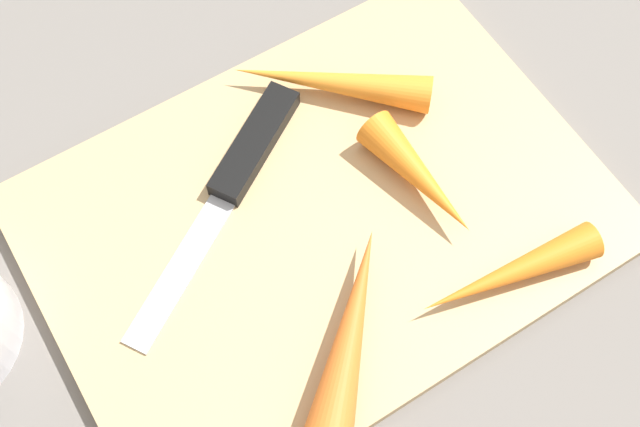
{
  "coord_description": "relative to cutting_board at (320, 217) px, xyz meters",
  "views": [
    {
      "loc": [
        0.12,
        0.19,
        0.48
      ],
      "look_at": [
        0.0,
        0.0,
        0.01
      ],
      "focal_mm": 45.18,
      "sensor_mm": 36.0,
      "label": 1
    }
  ],
  "objects": [
    {
      "name": "cutting_board",
      "position": [
        0.0,
        0.0,
        0.0
      ],
      "size": [
        0.36,
        0.26,
        0.01
      ],
      "primitive_type": "cube",
      "color": "tan",
      "rests_on": "ground_plane"
    },
    {
      "name": "carrot_shortest",
      "position": [
        -0.06,
        0.02,
        0.02
      ],
      "size": [
        0.04,
        0.1,
        0.03
      ],
      "primitive_type": "cone",
      "rotation": [
        0.0,
        1.57,
        1.67
      ],
      "color": "orange",
      "rests_on": "cutting_board"
    },
    {
      "name": "ground_plane",
      "position": [
        0.0,
        0.0,
        -0.01
      ],
      "size": [
        1.4,
        1.4,
        0.0
      ],
      "primitive_type": "plane",
      "color": "slate"
    },
    {
      "name": "carrot_longest",
      "position": [
        0.03,
        0.08,
        0.02
      ],
      "size": [
        0.12,
        0.12,
        0.03
      ],
      "primitive_type": "cone",
      "rotation": [
        0.0,
        1.57,
        3.94
      ],
      "color": "orange",
      "rests_on": "cutting_board"
    },
    {
      "name": "carrot_short",
      "position": [
        -0.07,
        0.1,
        0.02
      ],
      "size": [
        0.12,
        0.04,
        0.02
      ],
      "primitive_type": "cone",
      "rotation": [
        0.0,
        1.57,
        6.13
      ],
      "color": "orange",
      "rests_on": "cutting_board"
    },
    {
      "name": "knife",
      "position": [
        0.02,
        -0.06,
        0.01
      ],
      "size": [
        0.18,
        0.12,
        0.01
      ],
      "rotation": [
        0.0,
        0.0,
        0.56
      ],
      "color": "#B7B7BC",
      "rests_on": "cutting_board"
    },
    {
      "name": "carrot_long",
      "position": [
        -0.06,
        -0.08,
        0.02
      ],
      "size": [
        0.12,
        0.11,
        0.03
      ],
      "primitive_type": "cone",
      "rotation": [
        0.0,
        1.57,
        5.57
      ],
      "color": "orange",
      "rests_on": "cutting_board"
    }
  ]
}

